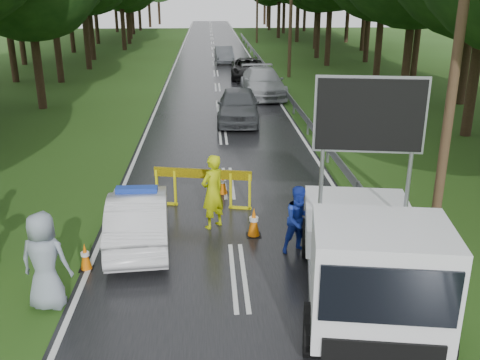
{
  "coord_description": "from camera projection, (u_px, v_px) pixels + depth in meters",
  "views": [
    {
      "loc": [
        -0.58,
        -10.33,
        5.95
      ],
      "look_at": [
        0.19,
        2.65,
        1.3
      ],
      "focal_mm": 40.0,
      "sensor_mm": 36.0,
      "label": 1
    }
  ],
  "objects": [
    {
      "name": "ground",
      "position": [
        239.0,
        276.0,
        11.74
      ],
      "size": [
        160.0,
        160.0,
        0.0
      ],
      "primitive_type": "plane",
      "color": "#274313",
      "rests_on": "ground"
    },
    {
      "name": "road",
      "position": [
        216.0,
        73.0,
        39.94
      ],
      "size": [
        7.0,
        140.0,
        0.02
      ],
      "primitive_type": "cube",
      "color": "black",
      "rests_on": "ground"
    },
    {
      "name": "guardrail",
      "position": [
        266.0,
        66.0,
        39.65
      ],
      "size": [
        0.12,
        60.06,
        0.7
      ],
      "color": "gray",
      "rests_on": "ground"
    },
    {
      "name": "utility_pole_near",
      "position": [
        460.0,
        30.0,
        12.21
      ],
      "size": [
        1.4,
        0.24,
        10.0
      ],
      "color": "#4A3622",
      "rests_on": "ground"
    },
    {
      "name": "utility_pole_mid",
      "position": [
        291.0,
        3.0,
        36.64
      ],
      "size": [
        1.4,
        0.24,
        10.0
      ],
      "color": "#4A3622",
      "rests_on": "ground"
    },
    {
      "name": "police_sedan",
      "position": [
        139.0,
        218.0,
        13.1
      ],
      "size": [
        1.73,
        4.12,
        1.45
      ],
      "rotation": [
        0.0,
        0.0,
        3.22
      ],
      "color": "white",
      "rests_on": "ground"
    },
    {
      "name": "work_truck",
      "position": [
        369.0,
        255.0,
        10.2
      ],
      "size": [
        3.2,
        5.7,
        4.3
      ],
      "rotation": [
        0.0,
        0.0,
        -0.16
      ],
      "color": "gray",
      "rests_on": "ground"
    },
    {
      "name": "barrier",
      "position": [
        202.0,
        179.0,
        15.16
      ],
      "size": [
        2.77,
        0.63,
        1.17
      ],
      "rotation": [
        0.0,
        0.0,
        -0.21
      ],
      "color": "yellow",
      "rests_on": "ground"
    },
    {
      "name": "officer",
      "position": [
        213.0,
        192.0,
        13.83
      ],
      "size": [
        0.86,
        0.85,
        2.0
      ],
      "primitive_type": "imported",
      "rotation": [
        0.0,
        0.0,
        3.89
      ],
      "color": "#BDCF0B",
      "rests_on": "ground"
    },
    {
      "name": "civilian",
      "position": [
        300.0,
        220.0,
        12.56
      ],
      "size": [
        0.95,
        0.83,
        1.66
      ],
      "primitive_type": "imported",
      "rotation": [
        0.0,
        0.0,
        0.27
      ],
      "color": "#1A32AC",
      "rests_on": "ground"
    },
    {
      "name": "bystander_right",
      "position": [
        45.0,
        261.0,
        10.3
      ],
      "size": [
        1.08,
        0.79,
        2.01
      ],
      "primitive_type": "imported",
      "rotation": [
        0.0,
        0.0,
        2.97
      ],
      "color": "gray",
      "rests_on": "ground"
    },
    {
      "name": "queue_car_first",
      "position": [
        238.0,
        105.0,
        25.03
      ],
      "size": [
        2.2,
        4.87,
        1.62
      ],
      "primitive_type": "imported",
      "rotation": [
        0.0,
        0.0,
        -0.06
      ],
      "color": "#3C3F43",
      "rests_on": "ground"
    },
    {
      "name": "queue_car_second",
      "position": [
        263.0,
        83.0,
        31.21
      ],
      "size": [
        2.5,
        5.66,
        1.62
      ],
      "primitive_type": "imported",
      "rotation": [
        0.0,
        0.0,
        0.04
      ],
      "color": "#A3A6AB",
      "rests_on": "ground"
    },
    {
      "name": "queue_car_third",
      "position": [
        247.0,
        68.0,
        37.57
      ],
      "size": [
        2.53,
        5.09,
        1.39
      ],
      "primitive_type": "imported",
      "rotation": [
        0.0,
        0.0,
        -0.05
      ],
      "color": "black",
      "rests_on": "ground"
    },
    {
      "name": "queue_car_fourth",
      "position": [
        224.0,
        55.0,
        45.43
      ],
      "size": [
        1.64,
        4.27,
        1.39
      ],
      "primitive_type": "imported",
      "rotation": [
        0.0,
        0.0,
        0.04
      ],
      "color": "#44474C",
      "rests_on": "ground"
    },
    {
      "name": "cone_center",
      "position": [
        254.0,
        222.0,
        13.52
      ],
      "size": [
        0.37,
        0.37,
        0.79
      ],
      "color": "black",
      "rests_on": "ground"
    },
    {
      "name": "cone_far",
      "position": [
        223.0,
        184.0,
        16.31
      ],
      "size": [
        0.34,
        0.34,
        0.71
      ],
      "color": "black",
      "rests_on": "ground"
    },
    {
      "name": "cone_left_mid",
      "position": [
        85.0,
        257.0,
        11.92
      ],
      "size": [
        0.31,
        0.31,
        0.65
      ],
      "color": "black",
      "rests_on": "ground"
    },
    {
      "name": "cone_right",
      "position": [
        376.0,
        228.0,
        13.22
      ],
      "size": [
        0.36,
        0.36,
        0.75
      ],
      "color": "black",
      "rests_on": "ground"
    }
  ]
}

